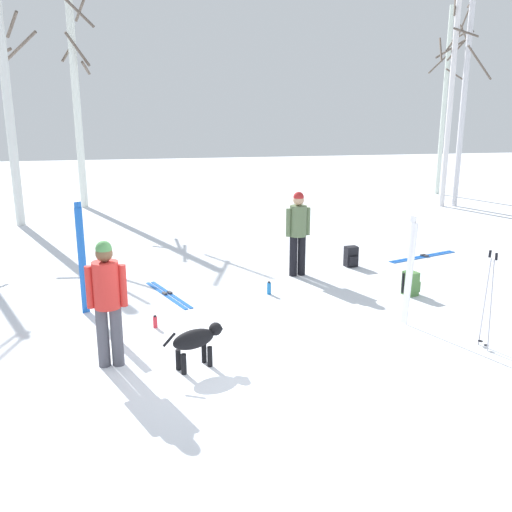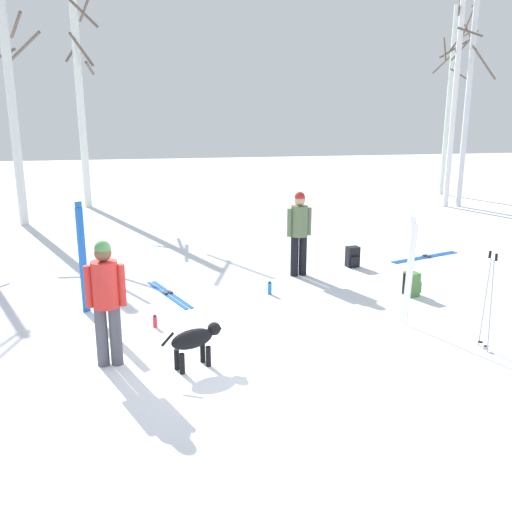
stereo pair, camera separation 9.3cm
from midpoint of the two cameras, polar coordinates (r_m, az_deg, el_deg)
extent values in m
plane|color=white|center=(7.79, -2.65, -10.76)|extent=(60.00, 60.00, 0.00)
cylinder|color=black|center=(11.49, 4.12, -0.03)|extent=(0.16, 0.16, 0.82)
cylinder|color=black|center=(11.55, 4.94, 0.05)|extent=(0.16, 0.16, 0.82)
cylinder|color=#566B47|center=(11.36, 4.61, 3.52)|extent=(0.34, 0.34, 0.62)
sphere|color=tan|center=(11.28, 4.65, 5.61)|extent=(0.22, 0.22, 0.22)
sphere|color=#B22626|center=(11.27, 4.66, 5.92)|extent=(0.21, 0.21, 0.21)
cylinder|color=#566B47|center=(11.28, 3.62, 3.36)|extent=(0.10, 0.10, 0.56)
cylinder|color=#566B47|center=(11.44, 5.57, 3.49)|extent=(0.10, 0.10, 0.56)
cylinder|color=#4C4C56|center=(7.84, -14.89, -7.82)|extent=(0.16, 0.16, 0.82)
cylinder|color=#4C4C56|center=(7.83, -13.57, -7.78)|extent=(0.16, 0.16, 0.82)
cylinder|color=red|center=(7.59, -14.58, -2.78)|extent=(0.34, 0.34, 0.62)
sphere|color=brown|center=(7.47, -14.79, 0.29)|extent=(0.22, 0.22, 0.22)
sphere|color=#4C8C4C|center=(7.46, -14.82, 0.74)|extent=(0.21, 0.21, 0.21)
cylinder|color=red|center=(7.62, -16.14, -2.97)|extent=(0.10, 0.10, 0.56)
cylinder|color=red|center=(7.58, -12.99, -2.86)|extent=(0.10, 0.10, 0.56)
ellipsoid|color=black|center=(7.55, -6.09, -8.28)|extent=(0.64, 0.45, 0.26)
sphere|color=black|center=(7.68, -3.88, -7.30)|extent=(0.18, 0.18, 0.18)
ellipsoid|color=black|center=(7.71, -3.47, -7.34)|extent=(0.12, 0.10, 0.06)
cylinder|color=black|center=(7.38, -8.51, -8.28)|extent=(0.19, 0.11, 0.17)
cylinder|color=black|center=(7.81, -5.03, -9.61)|extent=(0.07, 0.07, 0.28)
cylinder|color=black|center=(7.69, -4.45, -10.01)|extent=(0.07, 0.07, 0.28)
cylinder|color=black|center=(7.64, -7.61, -10.26)|extent=(0.07, 0.07, 0.28)
cylinder|color=black|center=(7.52, -7.07, -10.68)|extent=(0.07, 0.07, 0.28)
cube|color=blue|center=(9.73, -16.90, -0.49)|extent=(0.07, 0.06, 1.79)
cube|color=blue|center=(9.53, -17.32, 4.92)|extent=(0.06, 0.04, 0.10)
cube|color=blue|center=(9.75, -16.59, -0.42)|extent=(0.07, 0.06, 1.79)
cube|color=blue|center=(9.56, -17.00, 4.98)|extent=(0.06, 0.04, 0.10)
cube|color=white|center=(9.08, 15.55, -1.89)|extent=(0.06, 0.15, 1.66)
cube|color=white|center=(8.87, 15.95, 3.50)|extent=(0.03, 0.06, 0.10)
cube|color=white|center=(9.12, 15.29, -1.80)|extent=(0.06, 0.15, 1.66)
cube|color=white|center=(8.92, 15.67, 3.57)|extent=(0.03, 0.06, 0.10)
cube|color=blue|center=(13.47, 16.95, -0.15)|extent=(1.84, 0.70, 0.02)
cube|color=#333338|center=(13.50, 17.10, -0.03)|extent=(0.13, 0.10, 0.03)
cube|color=blue|center=(13.54, 16.65, -0.06)|extent=(1.84, 0.70, 0.02)
cube|color=#333338|center=(13.57, 16.80, 0.06)|extent=(0.13, 0.10, 0.03)
cube|color=blue|center=(10.56, -8.24, -3.80)|extent=(0.70, 1.66, 0.02)
cube|color=#333338|center=(10.59, -8.35, -3.60)|extent=(0.10, 0.13, 0.03)
cube|color=blue|center=(10.52, -8.74, -3.88)|extent=(0.70, 1.66, 0.02)
cube|color=#333338|center=(10.56, -8.85, -3.69)|extent=(0.10, 0.13, 0.03)
cylinder|color=#B2B2BC|center=(8.69, 22.26, -4.41)|extent=(0.02, 0.10, 1.33)
cylinder|color=black|center=(8.49, 22.73, 0.14)|extent=(0.04, 0.04, 0.10)
cylinder|color=black|center=(8.89, 21.88, -8.02)|extent=(0.07, 0.07, 0.01)
cylinder|color=#B2B2BC|center=(8.57, 22.79, -4.73)|extent=(0.02, 0.10, 1.33)
cylinder|color=black|center=(8.37, 23.28, -0.12)|extent=(0.04, 0.04, 0.10)
cylinder|color=black|center=(8.78, 22.40, -8.38)|extent=(0.07, 0.07, 0.01)
cube|color=#4C7F3F|center=(10.73, 15.58, -2.71)|extent=(0.27, 0.31, 0.44)
cube|color=#4C7F3F|center=(10.83, 16.06, -2.94)|extent=(0.12, 0.20, 0.20)
cube|color=black|center=(10.60, 15.38, -2.91)|extent=(0.03, 0.04, 0.37)
cube|color=black|center=(10.70, 14.87, -2.70)|extent=(0.03, 0.04, 0.37)
cube|color=black|center=(12.34, 9.88, -0.06)|extent=(0.29, 0.24, 0.44)
cube|color=black|center=(12.25, 10.16, -0.51)|extent=(0.20, 0.09, 0.20)
cube|color=black|center=(12.41, 9.34, 0.04)|extent=(0.04, 0.03, 0.37)
cube|color=black|center=(12.47, 9.92, 0.10)|extent=(0.04, 0.03, 0.37)
cylinder|color=red|center=(9.07, -9.82, -6.53)|extent=(0.07, 0.07, 0.18)
cylinder|color=black|center=(9.03, -9.84, -5.92)|extent=(0.04, 0.04, 0.02)
cylinder|color=#1E72BF|center=(10.43, 1.63, -3.29)|extent=(0.08, 0.08, 0.22)
cylinder|color=black|center=(10.39, 1.64, -2.66)|extent=(0.05, 0.05, 0.02)
cylinder|color=silver|center=(17.43, -23.05, 12.71)|extent=(0.25, 0.25, 6.06)
cylinder|color=brown|center=(17.90, -22.10, 18.89)|extent=(1.08, 0.86, 0.78)
cylinder|color=brown|center=(17.88, -24.19, 17.79)|extent=(0.81, 0.61, 0.54)
cylinder|color=brown|center=(17.68, -22.82, 20.61)|extent=(0.50, 0.66, 0.64)
cylinder|color=silver|center=(19.92, -17.05, 14.05)|extent=(0.25, 0.25, 6.53)
cylinder|color=brown|center=(19.57, -17.29, 22.68)|extent=(1.15, 0.51, 1.09)
cylinder|color=brown|center=(20.20, -17.82, 19.00)|extent=(0.51, 0.40, 0.71)
cylinder|color=brown|center=(19.85, -16.23, 17.67)|extent=(0.22, 0.79, 0.39)
cylinder|color=brown|center=(20.42, -16.46, 23.30)|extent=(0.71, 0.93, 1.12)
cylinder|color=brown|center=(19.66, -17.00, 19.23)|extent=(0.72, 0.48, 1.01)
cylinder|color=white|center=(20.20, 19.51, 15.41)|extent=(0.18, 0.18, 7.61)
cylinder|color=brown|center=(20.64, 20.32, 19.19)|extent=(0.56, 0.70, 0.90)
cylinder|color=brown|center=(20.21, 18.56, 19.07)|extent=(0.38, 0.87, 0.81)
cylinder|color=silver|center=(20.39, 20.58, 14.02)|extent=(0.18, 0.18, 6.70)
cylinder|color=brown|center=(20.62, 19.89, 22.95)|extent=(0.57, 0.98, 1.01)
cylinder|color=brown|center=(20.88, 19.46, 19.03)|extent=(1.31, 0.61, 0.66)
cylinder|color=brown|center=(20.13, 20.83, 20.28)|extent=(0.59, 0.64, 0.36)
cylinder|color=brown|center=(20.04, 22.04, 17.57)|extent=(1.10, 0.32, 1.02)
cylinder|color=brown|center=(20.71, 19.78, 19.77)|extent=(0.90, 0.65, 0.84)
cylinder|color=silver|center=(23.01, 18.88, 14.31)|extent=(0.17, 0.17, 6.81)
cylinder|color=brown|center=(22.69, 19.93, 16.73)|extent=(0.95, 0.29, 0.45)
cylinder|color=brown|center=(23.50, 18.66, 18.11)|extent=(1.01, 0.10, 0.96)
cylinder|color=brown|center=(23.44, 20.03, 19.91)|extent=(0.37, 0.78, 0.38)
cylinder|color=brown|center=(23.36, 20.47, 20.72)|extent=(0.09, 0.91, 1.15)
cylinder|color=brown|center=(22.88, 20.89, 19.75)|extent=(1.05, 0.83, 0.82)
camera|label=1|loc=(0.05, -89.71, 0.08)|focal=39.83mm
camera|label=2|loc=(0.05, 90.29, -0.08)|focal=39.83mm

